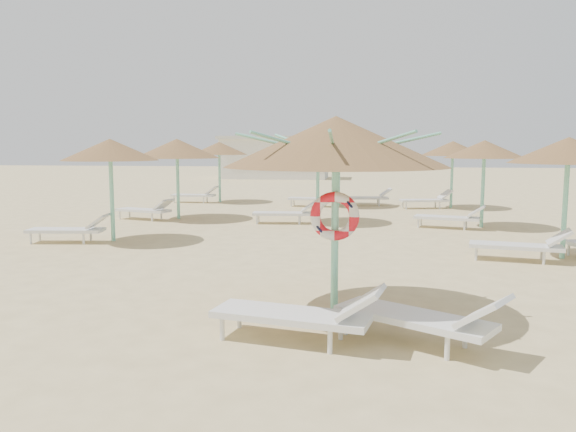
# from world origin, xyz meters

# --- Properties ---
(ground) EXTENTS (120.00, 120.00, 0.00)m
(ground) POSITION_xyz_m (0.00, 0.00, 0.00)
(ground) COLOR #D8C084
(ground) RESTS_ON ground
(main_palapa) EXTENTS (3.23, 3.23, 2.90)m
(main_palapa) POSITION_xyz_m (0.46, -0.15, 2.52)
(main_palapa) COLOR #79D3B3
(main_palapa) RESTS_ON ground
(lounger_main_a) EXTENTS (2.24, 1.07, 0.78)m
(lounger_main_a) POSITION_xyz_m (0.13, -1.47, 0.37)
(lounger_main_a) COLOR white
(lounger_main_a) RESTS_ON ground
(lounger_main_b) EXTENTS (2.14, 1.67, 0.77)m
(lounger_main_b) POSITION_xyz_m (1.63, -1.39, 0.37)
(lounger_main_b) COLOR white
(lounger_main_b) RESTS_ON ground
(palapa_field) EXTENTS (15.18, 13.89, 2.72)m
(palapa_field) POSITION_xyz_m (-0.66, 10.86, 2.31)
(palapa_field) COLOR #79D3B3
(palapa_field) RESTS_ON ground
(service_hut) EXTENTS (8.40, 4.40, 3.25)m
(service_hut) POSITION_xyz_m (-6.00, 35.00, 1.64)
(service_hut) COLOR silver
(service_hut) RESTS_ON ground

